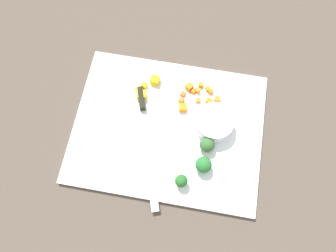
{
  "coord_description": "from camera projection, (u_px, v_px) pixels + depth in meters",
  "views": [
    {
      "loc": [
        0.05,
        -0.29,
        0.81
      ],
      "look_at": [
        0.0,
        0.0,
        0.02
      ],
      "focal_mm": 35.57,
      "sensor_mm": 36.0,
      "label": 1
    }
  ],
  "objects": [
    {
      "name": "carrot_dice_2",
      "position": [
        211.0,
        92.0,
        0.88
      ],
      "size": [
        0.01,
        0.01,
        0.01
      ],
      "primitive_type": "cube",
      "rotation": [
        0.0,
        0.0,
        1.0
      ],
      "color": "orange",
      "rests_on": "cutting_board"
    },
    {
      "name": "chef_knife",
      "position": [
        145.0,
        125.0,
        0.84
      ],
      "size": [
        0.11,
        0.31,
        0.02
      ],
      "rotation": [
        0.0,
        0.0,
        5.03
      ],
      "color": "silver",
      "rests_on": "cutting_board"
    },
    {
      "name": "carrot_dice_8",
      "position": [
        189.0,
        87.0,
        0.88
      ],
      "size": [
        0.02,
        0.02,
        0.02
      ],
      "primitive_type": "cube",
      "rotation": [
        0.0,
        0.0,
        2.49
      ],
      "color": "orange",
      "rests_on": "cutting_board"
    },
    {
      "name": "carrot_dice_7",
      "position": [
        183.0,
        108.0,
        0.86
      ],
      "size": [
        0.02,
        0.02,
        0.02
      ],
      "primitive_type": "cube",
      "rotation": [
        0.0,
        0.0,
        1.72
      ],
      "color": "orange",
      "rests_on": "cutting_board"
    },
    {
      "name": "cutting_board",
      "position": [
        168.0,
        128.0,
        0.85
      ],
      "size": [
        0.48,
        0.37,
        0.01
      ],
      "primitive_type": "cube",
      "color": "white",
      "rests_on": "ground_plane"
    },
    {
      "name": "carrot_dice_11",
      "position": [
        208.0,
        89.0,
        0.88
      ],
      "size": [
        0.02,
        0.02,
        0.01
      ],
      "primitive_type": "cube",
      "rotation": [
        0.0,
        0.0,
        2.06
      ],
      "color": "orange",
      "rests_on": "cutting_board"
    },
    {
      "name": "pepper_dice_2",
      "position": [
        144.0,
        85.0,
        0.88
      ],
      "size": [
        0.02,
        0.02,
        0.01
      ],
      "primitive_type": "cube",
      "rotation": [
        0.0,
        0.0,
        2.69
      ],
      "color": "yellow",
      "rests_on": "cutting_board"
    },
    {
      "name": "carrot_dice_6",
      "position": [
        198.0,
        90.0,
        0.88
      ],
      "size": [
        0.02,
        0.02,
        0.01
      ],
      "primitive_type": "cube",
      "rotation": [
        0.0,
        0.0,
        2.13
      ],
      "color": "orange",
      "rests_on": "cutting_board"
    },
    {
      "name": "broccoli_floret_2",
      "position": [
        181.0,
        181.0,
        0.78
      ],
      "size": [
        0.03,
        0.03,
        0.04
      ],
      "color": "#8BAE57",
      "rests_on": "cutting_board"
    },
    {
      "name": "broccoli_floret_0",
      "position": [
        204.0,
        165.0,
        0.79
      ],
      "size": [
        0.04,
        0.04,
        0.04
      ],
      "color": "#96B75B",
      "rests_on": "cutting_board"
    },
    {
      "name": "carrot_dice_5",
      "position": [
        209.0,
        101.0,
        0.87
      ],
      "size": [
        0.02,
        0.02,
        0.01
      ],
      "primitive_type": "cube",
      "rotation": [
        0.0,
        0.0,
        1.23
      ],
      "color": "orange",
      "rests_on": "cutting_board"
    },
    {
      "name": "pepper_dice_0",
      "position": [
        155.0,
        80.0,
        0.88
      ],
      "size": [
        0.02,
        0.02,
        0.02
      ],
      "primitive_type": "cube",
      "rotation": [
        0.0,
        0.0,
        1.47
      ],
      "color": "yellow",
      "rests_on": "cutting_board"
    },
    {
      "name": "carrot_dice_10",
      "position": [
        198.0,
        100.0,
        0.87
      ],
      "size": [
        0.01,
        0.01,
        0.01
      ],
      "primitive_type": "cube",
      "rotation": [
        0.0,
        0.0,
        3.13
      ],
      "color": "orange",
      "rests_on": "cutting_board"
    },
    {
      "name": "carrot_dice_0",
      "position": [
        217.0,
        99.0,
        0.87
      ],
      "size": [
        0.02,
        0.02,
        0.01
      ],
      "primitive_type": "cube",
      "rotation": [
        0.0,
        0.0,
        2.94
      ],
      "color": "orange",
      "rests_on": "cutting_board"
    },
    {
      "name": "carrot_dice_3",
      "position": [
        193.0,
        91.0,
        0.88
      ],
      "size": [
        0.01,
        0.01,
        0.01
      ],
      "primitive_type": "cube",
      "rotation": [
        0.0,
        0.0,
        2.82
      ],
      "color": "orange",
      "rests_on": "cutting_board"
    },
    {
      "name": "broccoli_floret_1",
      "position": [
        207.0,
        145.0,
        0.81
      ],
      "size": [
        0.04,
        0.04,
        0.04
      ],
      "color": "#80C25D",
      "rests_on": "cutting_board"
    },
    {
      "name": "carrot_dice_4",
      "position": [
        201.0,
        85.0,
        0.88
      ],
      "size": [
        0.01,
        0.01,
        0.01
      ],
      "primitive_type": "cube",
      "rotation": [
        0.0,
        0.0,
        1.62
      ],
      "color": "orange",
      "rests_on": "cutting_board"
    },
    {
      "name": "ground_plane",
      "position": [
        168.0,
        129.0,
        0.86
      ],
      "size": [
        4.0,
        4.0,
        0.0
      ],
      "primitive_type": "plane",
      "color": "brown"
    },
    {
      "name": "prep_bowl",
      "position": [
        214.0,
        123.0,
        0.83
      ],
      "size": [
        0.1,
        0.1,
        0.04
      ],
      "primitive_type": "cylinder",
      "color": "silver",
      "rests_on": "cutting_board"
    },
    {
      "name": "pepper_dice_1",
      "position": [
        139.0,
        90.0,
        0.88
      ],
      "size": [
        0.03,
        0.03,
        0.02
      ],
      "primitive_type": "cube",
      "rotation": [
        0.0,
        0.0,
        0.65
      ],
      "color": "yellow",
      "rests_on": "cutting_board"
    },
    {
      "name": "carrot_dice_1",
      "position": [
        183.0,
        94.0,
        0.88
      ],
      "size": [
        0.01,
        0.02,
        0.01
      ],
      "primitive_type": "cube",
      "rotation": [
        0.0,
        0.0,
        2.81
      ],
      "color": "orange",
      "rests_on": "cutting_board"
    },
    {
      "name": "carrot_dice_9",
      "position": [
        181.0,
        101.0,
        0.87
      ],
      "size": [
        0.02,
        0.02,
        0.01
      ],
      "primitive_type": "cube",
      "rotation": [
        0.0,
        0.0,
        2.58
      ],
      "color": "orange",
      "rests_on": "cutting_board"
    },
    {
      "name": "pepper_dice_3",
      "position": [
        141.0,
        95.0,
        0.87
      ],
      "size": [
        0.03,
        0.03,
        0.02
      ],
      "primitive_type": "cube",
      "rotation": [
        0.0,
        0.0,
        0.2
      ],
      "color": "yellow",
      "rests_on": "cutting_board"
    }
  ]
}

